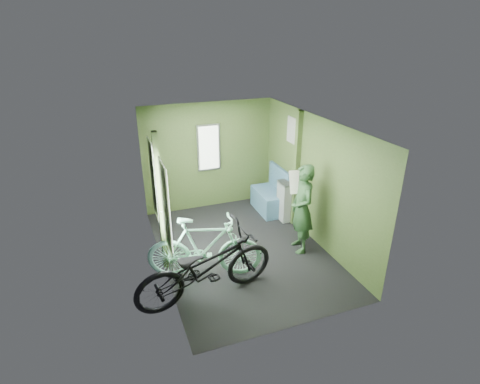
% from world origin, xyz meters
% --- Properties ---
extents(room, '(4.00, 4.02, 2.31)m').
position_xyz_m(room, '(-0.04, 0.04, 1.44)').
color(room, black).
rests_on(room, ground).
extents(bicycle_black, '(2.21, 1.16, 1.19)m').
position_xyz_m(bicycle_black, '(-0.94, -1.04, 0.00)').
color(bicycle_black, black).
rests_on(bicycle_black, ground).
extents(bicycle_mint, '(1.90, 1.11, 1.12)m').
position_xyz_m(bicycle_mint, '(-0.82, -0.52, 0.00)').
color(bicycle_mint, '#89DDBB').
rests_on(bicycle_mint, ground).
extents(passenger, '(0.46, 0.72, 1.60)m').
position_xyz_m(passenger, '(0.99, -0.32, 0.80)').
color(passenger, '#274727').
rests_on(passenger, ground).
extents(waste_box, '(0.25, 0.35, 0.84)m').
position_xyz_m(waste_box, '(1.26, 0.80, 0.42)').
color(waste_box, gray).
rests_on(waste_box, ground).
extents(bench_seat, '(0.53, 0.93, 0.97)m').
position_xyz_m(bench_seat, '(1.15, 1.29, 0.29)').
color(bench_seat, '#2C455C').
rests_on(bench_seat, ground).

